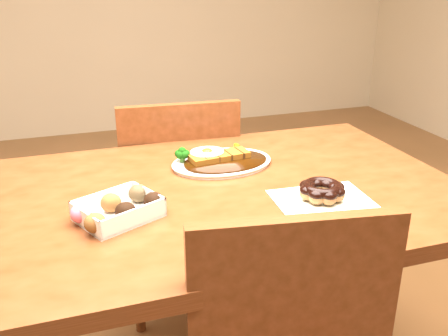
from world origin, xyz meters
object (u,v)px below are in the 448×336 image
object	(u,v)px
katsu_curry_plate	(220,160)
pon_de_ring	(322,191)
donut_box	(118,208)
table	(225,222)
chair_far	(177,199)

from	to	relation	value
katsu_curry_plate	pon_de_ring	xyz separation A→B (m)	(0.16, -0.29, 0.01)
donut_box	pon_de_ring	size ratio (longest dim) A/B	0.87
table	donut_box	xyz separation A→B (m)	(-0.28, -0.08, 0.12)
table	donut_box	world-z (taller)	donut_box
donut_box	katsu_curry_plate	bearing A→B (deg)	36.78
katsu_curry_plate	pon_de_ring	world-z (taller)	katsu_curry_plate
chair_far	donut_box	world-z (taller)	chair_far
chair_far	donut_box	bearing A→B (deg)	70.66
table	katsu_curry_plate	distance (m)	0.20
table	chair_far	size ratio (longest dim) A/B	1.38
chair_far	pon_de_ring	xyz separation A→B (m)	(0.21, -0.67, 0.29)
katsu_curry_plate	pon_de_ring	size ratio (longest dim) A/B	1.23
pon_de_ring	chair_far	bearing A→B (deg)	107.05
donut_box	pon_de_ring	world-z (taller)	donut_box
chair_far	katsu_curry_plate	distance (m)	0.48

